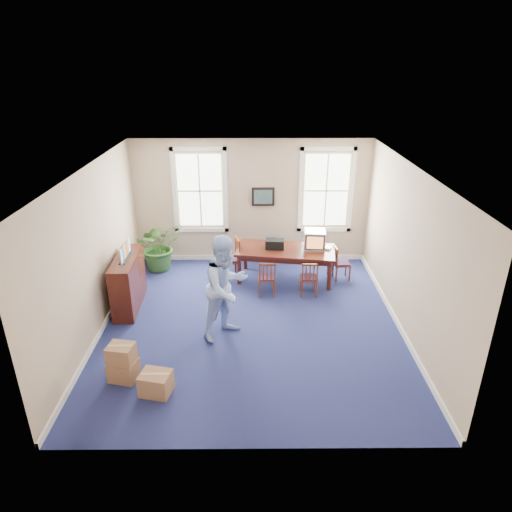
{
  "coord_description": "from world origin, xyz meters",
  "views": [
    {
      "loc": [
        0.04,
        -7.99,
        5.04
      ],
      "look_at": [
        0.1,
        0.6,
        1.25
      ],
      "focal_mm": 32.0,
      "sensor_mm": 36.0,
      "label": 1
    }
  ],
  "objects_px": {
    "potted_plant": "(159,246)",
    "cardboard_boxes": "(134,358)",
    "chair_near_left": "(267,277)",
    "crt_tv": "(315,239)",
    "conference_table": "(285,264)",
    "man": "(226,287)",
    "credenza": "(128,281)"
  },
  "relations": [
    {
      "from": "chair_near_left",
      "to": "cardboard_boxes",
      "type": "xyz_separation_m",
      "value": [
        -2.33,
        -2.89,
        -0.08
      ]
    },
    {
      "from": "chair_near_left",
      "to": "man",
      "type": "xyz_separation_m",
      "value": [
        -0.82,
        -1.62,
        0.6
      ]
    },
    {
      "from": "cardboard_boxes",
      "to": "chair_near_left",
      "type": "bearing_deg",
      "value": 51.15
    },
    {
      "from": "crt_tv",
      "to": "cardboard_boxes",
      "type": "relative_size",
      "value": 0.44
    },
    {
      "from": "cardboard_boxes",
      "to": "man",
      "type": "bearing_deg",
      "value": 39.97
    },
    {
      "from": "conference_table",
      "to": "crt_tv",
      "type": "xyz_separation_m",
      "value": [
        0.69,
        0.05,
        0.62
      ]
    },
    {
      "from": "conference_table",
      "to": "chair_near_left",
      "type": "bearing_deg",
      "value": -112.02
    },
    {
      "from": "man",
      "to": "potted_plant",
      "type": "xyz_separation_m",
      "value": [
        -1.86,
        3.03,
        -0.4
      ]
    },
    {
      "from": "credenza",
      "to": "potted_plant",
      "type": "relative_size",
      "value": 1.21
    },
    {
      "from": "credenza",
      "to": "conference_table",
      "type": "bearing_deg",
      "value": 18.29
    },
    {
      "from": "conference_table",
      "to": "cardboard_boxes",
      "type": "relative_size",
      "value": 1.89
    },
    {
      "from": "man",
      "to": "cardboard_boxes",
      "type": "relative_size",
      "value": 1.68
    },
    {
      "from": "credenza",
      "to": "potted_plant",
      "type": "height_order",
      "value": "potted_plant"
    },
    {
      "from": "crt_tv",
      "to": "chair_near_left",
      "type": "bearing_deg",
      "value": -138.75
    },
    {
      "from": "man",
      "to": "potted_plant",
      "type": "bearing_deg",
      "value": 77.57
    },
    {
      "from": "conference_table",
      "to": "chair_near_left",
      "type": "xyz_separation_m",
      "value": [
        -0.48,
        -0.79,
        0.03
      ]
    },
    {
      "from": "potted_plant",
      "to": "chair_near_left",
      "type": "bearing_deg",
      "value": -27.66
    },
    {
      "from": "conference_table",
      "to": "credenza",
      "type": "height_order",
      "value": "credenza"
    },
    {
      "from": "conference_table",
      "to": "man",
      "type": "height_order",
      "value": "man"
    },
    {
      "from": "chair_near_left",
      "to": "cardboard_boxes",
      "type": "height_order",
      "value": "chair_near_left"
    },
    {
      "from": "conference_table",
      "to": "credenza",
      "type": "distance_m",
      "value": 3.71
    },
    {
      "from": "credenza",
      "to": "cardboard_boxes",
      "type": "bearing_deg",
      "value": -76.51
    },
    {
      "from": "chair_near_left",
      "to": "cardboard_boxes",
      "type": "relative_size",
      "value": 0.7
    },
    {
      "from": "crt_tv",
      "to": "chair_near_left",
      "type": "relative_size",
      "value": 0.63
    },
    {
      "from": "crt_tv",
      "to": "man",
      "type": "height_order",
      "value": "man"
    },
    {
      "from": "credenza",
      "to": "cardboard_boxes",
      "type": "height_order",
      "value": "credenza"
    },
    {
      "from": "potted_plant",
      "to": "cardboard_boxes",
      "type": "relative_size",
      "value": 1.04
    },
    {
      "from": "chair_near_left",
      "to": "man",
      "type": "relative_size",
      "value": 0.41
    },
    {
      "from": "chair_near_left",
      "to": "crt_tv",
      "type": "bearing_deg",
      "value": -144.9
    },
    {
      "from": "crt_tv",
      "to": "cardboard_boxes",
      "type": "bearing_deg",
      "value": -127.84
    },
    {
      "from": "conference_table",
      "to": "chair_near_left",
      "type": "height_order",
      "value": "chair_near_left"
    },
    {
      "from": "crt_tv",
      "to": "chair_near_left",
      "type": "height_order",
      "value": "crt_tv"
    }
  ]
}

